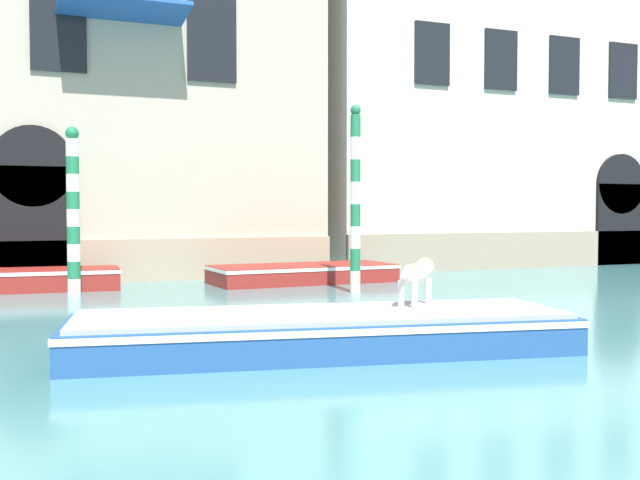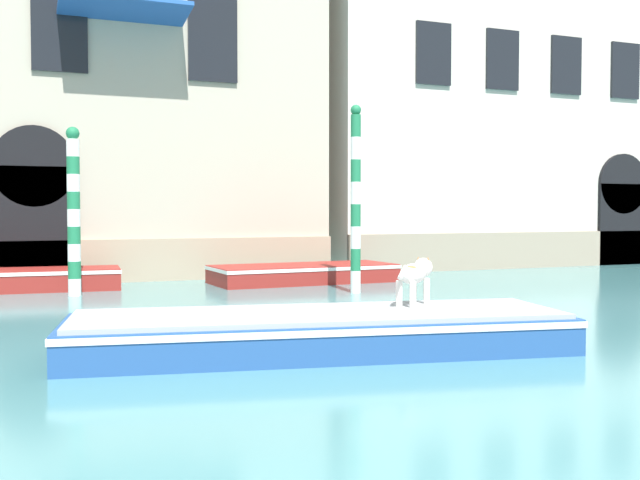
% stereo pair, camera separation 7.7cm
% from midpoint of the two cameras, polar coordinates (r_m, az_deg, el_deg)
% --- Properties ---
extents(palazzo_right, '(14.98, 6.13, 15.67)m').
position_cam_midpoint_polar(palazzo_right, '(27.96, 13.91, 14.68)').
color(palazzo_right, beige).
rests_on(palazzo_right, ground_plane).
extents(boat_foreground, '(6.61, 3.05, 0.51)m').
position_cam_midpoint_polar(boat_foreground, '(9.60, -0.07, -6.91)').
color(boat_foreground, '#234C8C').
rests_on(boat_foreground, ground_plane).
extents(dog_on_deck, '(0.81, 0.68, 0.65)m').
position_cam_midpoint_polar(dog_on_deck, '(10.31, 7.18, -2.59)').
color(dog_on_deck, silver).
rests_on(dog_on_deck, boat_foreground).
extents(boat_moored_far, '(4.63, 2.03, 0.44)m').
position_cam_midpoint_polar(boat_moored_far, '(18.59, -1.43, -2.53)').
color(boat_moored_far, maroon).
rests_on(boat_moored_far, ground_plane).
extents(mooring_pole_0, '(0.28, 0.28, 3.54)m').
position_cam_midpoint_polar(mooring_pole_0, '(16.43, -18.42, 2.13)').
color(mooring_pole_0, white).
rests_on(mooring_pole_0, ground_plane).
extents(mooring_pole_1, '(0.23, 0.23, 4.07)m').
position_cam_midpoint_polar(mooring_pole_1, '(16.22, 2.58, 3.18)').
color(mooring_pole_1, white).
rests_on(mooring_pole_1, ground_plane).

